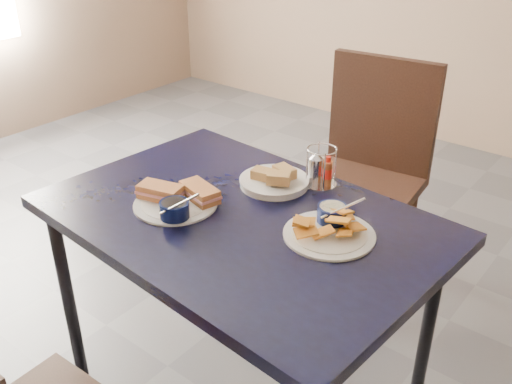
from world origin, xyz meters
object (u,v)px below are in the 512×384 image
Objects in this scene: chair_far at (371,161)px; plantain_plate at (330,226)px; dining_table at (241,232)px; sandwich_plate at (178,199)px; bread_basket at (275,180)px; condiment_caddy at (320,169)px.

plantain_plate is (0.31, -0.85, 0.19)m from chair_far.
plantain_plate reaches higher than dining_table.
chair_far is at bearing 81.64° from sandwich_plate.
plantain_plate is (0.46, 0.17, -0.01)m from sandwich_plate.
sandwich_plate is 1.13× the size of plantain_plate.
chair_far is at bearing 92.22° from dining_table.
chair_far is 4.40× the size of bread_basket.
chair_far is 0.74m from bread_basket.
bread_basket is 0.16m from condiment_caddy.
dining_table is 0.35m from condiment_caddy.
plantain_plate is 1.16× the size of bread_basket.
condiment_caddy is at bearing 42.37° from bread_basket.
sandwich_plate is 0.48m from condiment_caddy.
dining_table is at bearing 24.35° from sandwich_plate.
chair_far reaches higher than plantain_plate.
dining_table is 0.22m from sandwich_plate.
chair_far is at bearing 109.86° from plantain_plate.
plantain_plate is 0.33m from bread_basket.
plantain_plate is at bearing 20.35° from sandwich_plate.
chair_far reaches higher than bread_basket.
dining_table is at bearing -81.61° from bread_basket.
sandwich_plate is at bearing -98.36° from chair_far.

